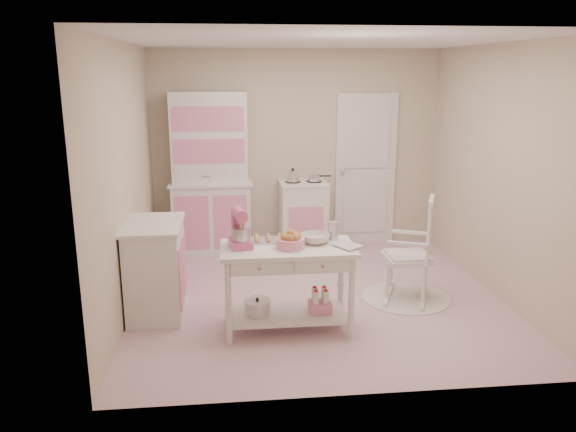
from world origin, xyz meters
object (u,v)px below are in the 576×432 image
Objects in this scene: hutch at (210,174)px; work_table at (288,288)px; base_cabinet at (156,269)px; rocking_chair at (408,248)px; stove at (303,216)px; bread_basket at (291,243)px; stand_mixer at (240,229)px.

hutch is 1.73× the size of work_table.
hutch is 2.26× the size of base_cabinet.
rocking_chair is at bearing 24.17° from work_table.
rocking_chair reaches higher than base_cabinet.
rocking_chair is 1.45m from work_table.
stove is 1.00× the size of base_cabinet.
base_cabinet is at bearing 156.82° from bread_basket.
stove is 0.77× the size of work_table.
stand_mixer reaches higher than bread_basket.
base_cabinet is at bearing 158.46° from work_table.
base_cabinet is 1.33m from work_table.
base_cabinet is (-1.69, -1.87, 0.00)m from stove.
bread_basket is at bearing -20.14° from stand_mixer.
stand_mixer is at bearing -110.48° from stove.
stand_mixer reaches higher than work_table.
stand_mixer is (-1.73, -0.57, 0.42)m from rocking_chair.
bread_basket is (-0.44, -2.41, 0.39)m from stove.
hutch reaches higher than work_table.
work_table is 0.45m from bread_basket.
hutch reaches higher than rocking_chair.
work_table is at bearing -72.84° from hutch.
hutch is 2.07m from base_cabinet.
rocking_chair is at bearing -64.16° from stove.
work_table is at bearing -100.90° from stove.
rocking_chair reaches higher than stove.
work_table is at bearing -21.54° from base_cabinet.
bread_basket reaches higher than work_table.
stand_mixer is at bearing -82.26° from hutch.
hutch reaches higher than stand_mixer.
base_cabinet is at bearing -104.39° from hutch.
stand_mixer is (0.82, -0.47, 0.51)m from base_cabinet.
base_cabinet reaches higher than bread_basket.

